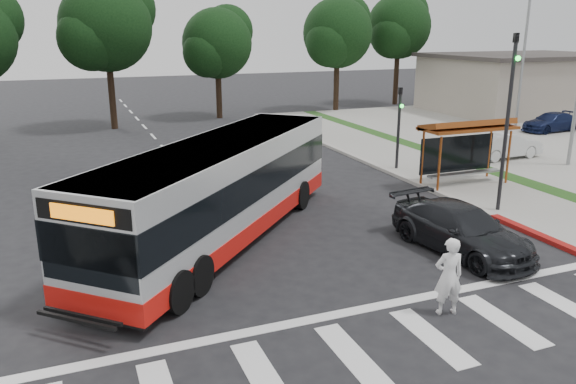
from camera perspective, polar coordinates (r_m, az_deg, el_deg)
ground at (r=16.44m, az=-1.75°, el=-7.53°), size 140.00×140.00×0.00m
sidewalk_east at (r=28.17m, az=13.89°, el=2.29°), size 4.00×40.00×0.12m
curb_east at (r=27.07m, az=10.43°, el=1.97°), size 0.30×40.00×0.15m
curb_east_red at (r=19.74m, az=25.93°, el=-4.85°), size 0.32×6.00×0.15m
parking_lot at (r=37.64m, az=27.21°, el=4.39°), size 18.00×36.00×0.10m
commercial_building at (r=50.59m, az=22.69°, el=10.00°), size 14.00×10.00×4.40m
building_roof_cap at (r=50.44m, az=22.99°, el=12.65°), size 14.60×10.60×0.30m
crosswalk_ladder at (r=12.40m, az=6.53°, el=-16.15°), size 18.00×2.60×0.01m
bus_shelter at (r=25.34m, az=17.65°, el=5.77°), size 4.20×1.60×2.86m
traffic_signal_ne_tall at (r=21.65m, az=21.51°, el=7.84°), size 0.18×0.37×6.50m
traffic_signal_ne_short at (r=27.32m, az=11.22°, el=7.21°), size 0.18×0.37×4.00m
lot_light_mid at (r=41.92m, az=22.97°, el=14.03°), size 1.90×0.35×9.01m
tree_ne_a at (r=47.24m, az=5.10°, el=15.91°), size 6.16×5.74×9.30m
tree_ne_b at (r=52.44m, az=11.23°, el=16.28°), size 6.16×5.74×10.02m
tree_north_a at (r=40.35m, az=-17.91°, el=15.92°), size 6.60×6.15×10.17m
tree_north_b at (r=43.68m, az=-7.14°, el=14.87°), size 5.72×5.33×8.43m
transit_bus at (r=18.03m, az=-6.81°, el=-0.01°), size 10.48×11.00×3.23m
pedestrian at (r=14.01m, az=16.01°, el=-8.23°), size 0.79×0.61×1.94m
dark_sedan at (r=18.02m, az=17.18°, el=-3.64°), size 2.62×5.18×1.44m
parked_car_1 at (r=31.53m, az=21.13°, el=4.47°), size 4.20×1.66×1.36m
parked_car_3 at (r=41.13m, az=25.18°, el=6.45°), size 4.34×2.04×1.23m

